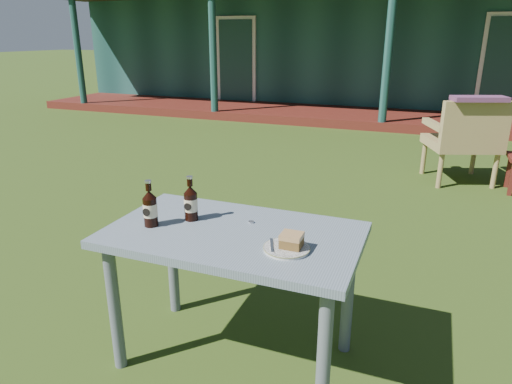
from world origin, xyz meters
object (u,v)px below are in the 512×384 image
at_px(cake_slice, 292,240).
at_px(cola_bottle_far, 150,208).
at_px(armchair_left, 465,137).
at_px(cola_bottle_near, 191,203).
at_px(plate, 287,248).
at_px(cafe_table, 233,250).

relative_size(cake_slice, cola_bottle_far, 0.40).
bearing_deg(cake_slice, armchair_left, 76.95).
distance_m(cola_bottle_near, armchair_left, 3.89).
distance_m(cake_slice, cola_bottle_near, 0.59).
bearing_deg(armchair_left, plate, -103.27).
bearing_deg(cola_bottle_near, cafe_table, -12.31).
height_order(plate, cola_bottle_near, cola_bottle_near).
distance_m(plate, cola_bottle_near, 0.58).
bearing_deg(cola_bottle_far, armchair_left, 67.06).
height_order(plate, cake_slice, cake_slice).
distance_m(cake_slice, armchair_left, 3.85).
xyz_separation_m(cafe_table, cola_bottle_near, (-0.25, 0.06, 0.19)).
xyz_separation_m(cafe_table, cake_slice, (0.32, -0.09, 0.15)).
relative_size(plate, cola_bottle_near, 0.90).
relative_size(cafe_table, armchair_left, 1.26).
relative_size(plate, cake_slice, 2.22).
xyz_separation_m(cake_slice, cola_bottle_far, (-0.71, 0.01, 0.05)).
distance_m(plate, armchair_left, 3.86).
xyz_separation_m(plate, cola_bottle_near, (-0.55, 0.16, 0.08)).
bearing_deg(cake_slice, plate, -147.06).
bearing_deg(plate, cake_slice, 32.94).
height_order(cola_bottle_near, armchair_left, armchair_left).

